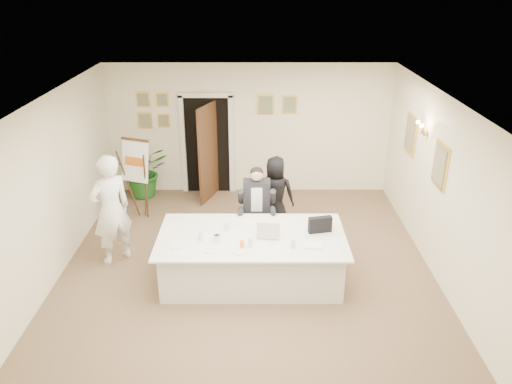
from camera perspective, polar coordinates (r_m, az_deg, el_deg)
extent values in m
plane|color=brown|center=(8.10, -1.05, -9.63)|extent=(7.00, 7.00, 0.00)
cube|color=white|center=(6.96, -1.23, 10.01)|extent=(6.00, 7.00, 0.02)
cube|color=#F1EBCB|center=(10.71, -0.79, 7.16)|extent=(6.00, 0.10, 2.80)
cube|color=#F1EBCB|center=(4.47, -1.99, -19.31)|extent=(6.00, 0.10, 2.80)
cube|color=#F1EBCB|center=(8.06, -22.99, -0.51)|extent=(0.10, 7.00, 2.80)
cube|color=#F1EBCB|center=(7.95, 21.04, -0.52)|extent=(0.10, 7.00, 2.80)
cube|color=black|center=(10.83, -5.57, 5.30)|extent=(0.92, 0.06, 2.10)
cube|color=white|center=(10.87, -8.32, 5.22)|extent=(0.10, 0.06, 2.20)
cube|color=white|center=(10.77, -2.82, 5.27)|extent=(0.10, 0.06, 2.20)
cube|color=#392712|center=(10.44, -5.50, 4.47)|extent=(0.33, 0.81, 2.02)
cube|color=white|center=(7.84, -0.49, -7.58)|extent=(2.69, 1.34, 0.75)
cube|color=white|center=(7.65, -0.50, -5.11)|extent=(2.87, 1.52, 0.03)
cube|color=white|center=(9.65, -13.48, 3.43)|extent=(0.58, 0.36, 0.78)
imported|color=white|center=(8.40, -16.23, -1.99)|extent=(0.81, 0.79, 1.88)
imported|color=black|center=(9.20, 2.20, -0.23)|extent=(0.77, 0.58, 1.44)
imported|color=#205F1F|center=(10.96, -12.71, 2.37)|extent=(1.24, 1.15, 1.14)
cube|color=black|center=(7.76, 7.33, -3.72)|extent=(0.37, 0.17, 0.25)
cube|color=white|center=(7.41, 6.59, -6.08)|extent=(0.31, 0.24, 0.03)
cylinder|color=white|center=(7.46, -8.99, -6.06)|extent=(0.28, 0.28, 0.01)
cylinder|color=white|center=(7.28, -5.22, -6.65)|extent=(0.26, 0.26, 0.01)
cylinder|color=white|center=(7.23, -1.91, -6.78)|extent=(0.26, 0.26, 0.01)
cylinder|color=silver|center=(7.53, -6.32, -5.04)|extent=(0.08, 0.08, 0.14)
cylinder|color=silver|center=(7.33, -0.66, -5.73)|extent=(0.08, 0.08, 0.14)
cylinder|color=silver|center=(7.30, 4.22, -5.93)|extent=(0.07, 0.07, 0.14)
cylinder|color=silver|center=(7.78, -3.37, -3.94)|extent=(0.08, 0.08, 0.14)
cylinder|color=orange|center=(7.28, -1.60, -6.00)|extent=(0.07, 0.07, 0.13)
cylinder|color=silver|center=(7.48, -4.50, -5.30)|extent=(0.11, 0.11, 0.11)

